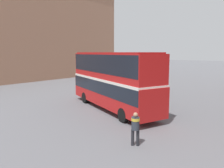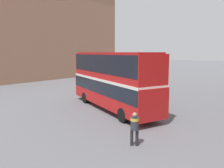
% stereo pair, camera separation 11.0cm
% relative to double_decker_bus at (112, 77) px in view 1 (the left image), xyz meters
% --- Properties ---
extents(ground_plane, '(240.00, 240.00, 0.00)m').
position_rel_double_decker_bus_xyz_m(ground_plane, '(-0.83, 0.18, -2.75)').
color(ground_plane, slate).
extents(building_row_left, '(8.61, 36.25, 17.24)m').
position_rel_double_decker_bus_xyz_m(building_row_left, '(-25.25, 7.85, 5.88)').
color(building_row_left, '#9E7056').
rests_on(building_row_left, ground_plane).
extents(double_decker_bus, '(11.12, 6.12, 4.81)m').
position_rel_double_decker_bus_xyz_m(double_decker_bus, '(0.00, 0.00, 0.00)').
color(double_decker_bus, red).
rests_on(double_decker_bus, ground_plane).
extents(pedestrian_foreground, '(0.60, 0.60, 1.77)m').
position_rel_double_decker_bus_xyz_m(pedestrian_foreground, '(5.69, -4.89, -1.67)').
color(pedestrian_foreground, '#232328').
rests_on(pedestrian_foreground, ground_plane).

